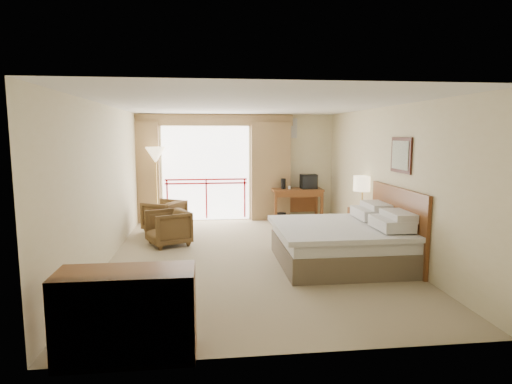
{
  "coord_description": "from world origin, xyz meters",
  "views": [
    {
      "loc": [
        -0.8,
        -7.48,
        2.2
      ],
      "look_at": [
        0.13,
        0.4,
        1.12
      ],
      "focal_mm": 30.0,
      "sensor_mm": 36.0,
      "label": 1
    }
  ],
  "objects": [
    {
      "name": "floor",
      "position": [
        0.0,
        0.0,
        0.0
      ],
      "size": [
        7.0,
        7.0,
        0.0
      ],
      "primitive_type": "plane",
      "color": "gray",
      "rests_on": "ground"
    },
    {
      "name": "ceiling",
      "position": [
        0.0,
        0.0,
        2.7
      ],
      "size": [
        7.0,
        7.0,
        0.0
      ],
      "primitive_type": "plane",
      "rotation": [
        3.14,
        0.0,
        0.0
      ],
      "color": "white",
      "rests_on": "wall_back"
    },
    {
      "name": "wall_back",
      "position": [
        0.0,
        3.5,
        1.35
      ],
      "size": [
        5.0,
        0.0,
        5.0
      ],
      "primitive_type": "plane",
      "rotation": [
        1.57,
        0.0,
        0.0
      ],
      "color": "beige",
      "rests_on": "ground"
    },
    {
      "name": "wall_front",
      "position": [
        0.0,
        -3.5,
        1.35
      ],
      "size": [
        5.0,
        0.0,
        5.0
      ],
      "primitive_type": "plane",
      "rotation": [
        -1.57,
        0.0,
        0.0
      ],
      "color": "beige",
      "rests_on": "ground"
    },
    {
      "name": "wall_left",
      "position": [
        -2.5,
        0.0,
        1.35
      ],
      "size": [
        0.0,
        7.0,
        7.0
      ],
      "primitive_type": "plane",
      "rotation": [
        1.57,
        0.0,
        1.57
      ],
      "color": "beige",
      "rests_on": "ground"
    },
    {
      "name": "wall_right",
      "position": [
        2.5,
        0.0,
        1.35
      ],
      "size": [
        0.0,
        7.0,
        7.0
      ],
      "primitive_type": "plane",
      "rotation": [
        1.57,
        0.0,
        -1.57
      ],
      "color": "beige",
      "rests_on": "ground"
    },
    {
      "name": "balcony_door",
      "position": [
        -0.8,
        3.48,
        1.2
      ],
      "size": [
        2.4,
        0.0,
        2.4
      ],
      "primitive_type": "plane",
      "rotation": [
        1.57,
        0.0,
        0.0
      ],
      "color": "white",
      "rests_on": "wall_back"
    },
    {
      "name": "balcony_railing",
      "position": [
        -0.8,
        3.46,
        0.81
      ],
      "size": [
        2.09,
        0.03,
        1.02
      ],
      "color": "red",
      "rests_on": "wall_back"
    },
    {
      "name": "curtain_left",
      "position": [
        -2.45,
        3.35,
        1.25
      ],
      "size": [
        1.0,
        0.26,
        2.5
      ],
      "primitive_type": "cube",
      "color": "olive",
      "rests_on": "wall_back"
    },
    {
      "name": "curtain_right",
      "position": [
        0.85,
        3.35,
        1.25
      ],
      "size": [
        1.0,
        0.26,
        2.5
      ],
      "primitive_type": "cube",
      "color": "olive",
      "rests_on": "wall_back"
    },
    {
      "name": "valance",
      "position": [
        -0.8,
        3.38,
        2.55
      ],
      "size": [
        4.4,
        0.22,
        0.28
      ],
      "primitive_type": "cube",
      "color": "olive",
      "rests_on": "wall_back"
    },
    {
      "name": "hvac_vent",
      "position": [
        1.3,
        3.47,
        2.35
      ],
      "size": [
        0.5,
        0.04,
        0.5
      ],
      "primitive_type": "cube",
      "color": "silver",
      "rests_on": "wall_back"
    },
    {
      "name": "bed",
      "position": [
        1.5,
        -0.6,
        0.38
      ],
      "size": [
        2.13,
        2.06,
        0.97
      ],
      "color": "brown",
      "rests_on": "floor"
    },
    {
      "name": "headboard",
      "position": [
        2.46,
        -0.6,
        0.65
      ],
      "size": [
        0.06,
        2.1,
        1.3
      ],
      "primitive_type": "cube",
      "color": "brown",
      "rests_on": "wall_right"
    },
    {
      "name": "framed_art",
      "position": [
        2.47,
        -0.6,
        1.85
      ],
      "size": [
        0.04,
        0.72,
        0.6
      ],
      "color": "black",
      "rests_on": "wall_right"
    },
    {
      "name": "nightstand",
      "position": [
        2.4,
        0.88,
        0.33
      ],
      "size": [
        0.48,
        0.57,
        0.67
      ],
      "primitive_type": "cube",
      "rotation": [
        0.0,
        0.0,
        -0.03
      ],
      "color": "brown",
      "rests_on": "floor"
    },
    {
      "name": "table_lamp",
      "position": [
        2.4,
        0.93,
        1.18
      ],
      "size": [
        0.37,
        0.37,
        0.66
      ],
      "rotation": [
        0.0,
        0.0,
        0.13
      ],
      "color": "tan",
      "rests_on": "nightstand"
    },
    {
      "name": "phone",
      "position": [
        2.35,
        0.73,
        0.7
      ],
      "size": [
        0.19,
        0.17,
        0.07
      ],
      "primitive_type": "cube",
      "rotation": [
        0.0,
        0.0,
        0.3
      ],
      "color": "black",
      "rests_on": "nightstand"
    },
    {
      "name": "desk",
      "position": [
        1.48,
        3.1,
        0.65
      ],
      "size": [
        1.27,
        0.61,
        0.83
      ],
      "rotation": [
        0.0,
        0.0,
        0.01
      ],
      "color": "brown",
      "rests_on": "floor"
    },
    {
      "name": "tv",
      "position": [
        1.78,
        3.04,
        1.01
      ],
      "size": [
        0.4,
        0.32,
        0.37
      ],
      "rotation": [
        0.0,
        0.0,
        -0.12
      ],
      "color": "black",
      "rests_on": "desk"
    },
    {
      "name": "coffee_maker",
      "position": [
        1.13,
        3.05,
        0.96
      ],
      "size": [
        0.14,
        0.14,
        0.27
      ],
      "primitive_type": "cylinder",
      "rotation": [
        0.0,
        0.0,
        0.18
      ],
      "color": "black",
      "rests_on": "desk"
    },
    {
      "name": "cup",
      "position": [
        1.28,
        3.0,
        0.87
      ],
      "size": [
        0.08,
        0.08,
        0.09
      ],
      "primitive_type": "cylinder",
      "rotation": [
        0.0,
        0.0,
        0.33
      ],
      "color": "white",
      "rests_on": "desk"
    },
    {
      "name": "wastebasket",
      "position": [
        1.04,
        2.77,
        0.14
      ],
      "size": [
        0.28,
        0.28,
        0.27
      ],
      "primitive_type": "cylinder",
      "rotation": [
        0.0,
        0.0,
        -0.36
      ],
      "color": "black",
      "rests_on": "floor"
    },
    {
      "name": "armchair_far",
      "position": [
        -1.76,
        2.26,
        0.0
      ],
      "size": [
        1.07,
        1.06,
        0.71
      ],
      "primitive_type": "imported",
      "rotation": [
        0.0,
        0.0,
        -2.13
      ],
      "color": "#473119",
      "rests_on": "floor"
    },
    {
      "name": "armchair_near",
      "position": [
        -1.57,
        1.01,
        0.0
      ],
      "size": [
        1.01,
        1.0,
        0.7
      ],
      "primitive_type": "imported",
      "rotation": [
        0.0,
        0.0,
        -1.14
      ],
      "color": "#473119",
      "rests_on": "floor"
    },
    {
      "name": "side_table",
      "position": [
        -1.77,
        1.61,
        0.4
      ],
      "size": [
        0.53,
        0.53,
        0.58
      ],
      "rotation": [
        0.0,
        0.0,
        0.14
      ],
      "color": "black",
      "rests_on": "floor"
    },
    {
      "name": "book",
      "position": [
        -1.77,
        1.61,
        0.58
      ],
      "size": [
        0.2,
        0.24,
        0.02
      ],
      "primitive_type": "imported",
      "rotation": [
        0.0,
        0.0,
        0.34
      ],
      "color": "white",
      "rests_on": "side_table"
    },
    {
      "name": "floor_lamp",
      "position": [
        -2.0,
        3.0,
        1.63
      ],
      "size": [
        0.48,
        0.48,
        1.89
      ],
      "rotation": [
        0.0,
        0.0,
        -0.2
      ],
      "color": "tan",
      "rests_on": "floor"
    },
    {
      "name": "dresser",
      "position": [
        -1.6,
        -3.37,
        0.44
      ],
      "size": [
        1.33,
        0.57,
        0.89
      ],
      "rotation": [
        0.0,
        0.0,
        0.01
      ],
      "color": "brown",
      "rests_on": "floor"
    }
  ]
}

